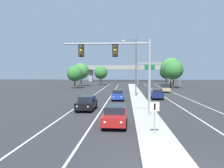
# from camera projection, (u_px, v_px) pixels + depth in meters

# --- Properties ---
(median_island) EXTENTS (2.40, 110.00, 0.15)m
(median_island) POSITION_uv_depth(u_px,v_px,m) (142.00, 107.00, 27.77)
(median_island) COLOR #9E9B93
(median_island) RESTS_ON ground
(lane_stripe_oncoming_center) EXTENTS (0.14, 100.00, 0.01)m
(lane_stripe_oncoming_center) POSITION_uv_depth(u_px,v_px,m) (108.00, 100.00, 35.04)
(lane_stripe_oncoming_center) COLOR silver
(lane_stripe_oncoming_center) RESTS_ON ground
(lane_stripe_receding_center) EXTENTS (0.14, 100.00, 0.01)m
(lane_stripe_receding_center) POSITION_uv_depth(u_px,v_px,m) (171.00, 101.00, 34.46)
(lane_stripe_receding_center) COLOR silver
(lane_stripe_receding_center) RESTS_ON ground
(edge_stripe_left) EXTENTS (0.14, 100.00, 0.01)m
(edge_stripe_left) POSITION_uv_depth(u_px,v_px,m) (86.00, 100.00, 35.24)
(edge_stripe_left) COLOR silver
(edge_stripe_left) RESTS_ON ground
(edge_stripe_right) EXTENTS (0.14, 100.00, 0.01)m
(edge_stripe_right) POSITION_uv_depth(u_px,v_px,m) (193.00, 101.00, 34.26)
(edge_stripe_right) COLOR silver
(edge_stripe_right) RESTS_ON ground
(overhead_signal_mast) EXTENTS (8.19, 0.44, 7.20)m
(overhead_signal_mast) POSITION_uv_depth(u_px,v_px,m) (122.00, 61.00, 21.80)
(overhead_signal_mast) COLOR gray
(overhead_signal_mast) RESTS_ON median_island
(median_sign_post) EXTENTS (0.60, 0.10, 2.20)m
(median_sign_post) POSITION_uv_depth(u_px,v_px,m) (155.00, 113.00, 15.20)
(median_sign_post) COLOR gray
(median_sign_post) RESTS_ON median_island
(street_lamp_median) EXTENTS (2.58, 0.28, 10.00)m
(street_lamp_median) POSITION_uv_depth(u_px,v_px,m) (135.00, 64.00, 40.57)
(street_lamp_median) COLOR #4C4C51
(street_lamp_median) RESTS_ON median_island
(car_oncoming_red) EXTENTS (1.89, 4.50, 1.58)m
(car_oncoming_red) POSITION_uv_depth(u_px,v_px,m) (115.00, 115.00, 18.48)
(car_oncoming_red) COLOR maroon
(car_oncoming_red) RESTS_ON ground
(car_oncoming_black) EXTENTS (1.93, 4.51, 1.58)m
(car_oncoming_black) POSITION_uv_depth(u_px,v_px,m) (87.00, 103.00, 26.02)
(car_oncoming_black) COLOR black
(car_oncoming_black) RESTS_ON ground
(car_oncoming_blue) EXTENTS (1.84, 4.48, 1.58)m
(car_oncoming_blue) POSITION_uv_depth(u_px,v_px,m) (118.00, 95.00, 35.55)
(car_oncoming_blue) COLOR navy
(car_oncoming_blue) RESTS_ON ground
(car_receding_navy) EXTENTS (1.87, 4.49, 1.58)m
(car_receding_navy) POSITION_uv_depth(u_px,v_px,m) (157.00, 94.00, 37.25)
(car_receding_navy) COLOR #141E4C
(car_receding_navy) RESTS_ON ground
(car_receding_tan) EXTENTS (1.83, 4.47, 1.58)m
(car_receding_tan) POSITION_uv_depth(u_px,v_px,m) (165.00, 88.00, 49.95)
(car_receding_tan) COLOR tan
(car_receding_tan) RESTS_ON ground
(highway_sign_gantry) EXTENTS (13.28, 0.42, 7.50)m
(highway_sign_gantry) POSITION_uv_depth(u_px,v_px,m) (159.00, 66.00, 72.07)
(highway_sign_gantry) COLOR gray
(highway_sign_gantry) RESTS_ON ground
(overpass_bridge) EXTENTS (42.40, 6.40, 7.65)m
(overpass_bridge) POSITION_uv_depth(u_px,v_px,m) (130.00, 69.00, 111.76)
(overpass_bridge) COLOR gray
(overpass_bridge) RESTS_ON ground
(tree_far_right_c) EXTENTS (5.75, 5.75, 8.32)m
(tree_far_right_c) POSITION_uv_depth(u_px,v_px,m) (171.00, 68.00, 64.07)
(tree_far_right_c) COLOR #4C3823
(tree_far_right_c) RESTS_ON ground
(tree_far_left_c) EXTENTS (4.98, 4.98, 7.20)m
(tree_far_left_c) POSITION_uv_depth(u_px,v_px,m) (81.00, 71.00, 72.32)
(tree_far_left_c) COLOR #4C3823
(tree_far_left_c) RESTS_ON ground
(tree_far_left_a) EXTENTS (4.20, 4.20, 6.08)m
(tree_far_left_a) POSITION_uv_depth(u_px,v_px,m) (75.00, 74.00, 61.83)
(tree_far_left_a) COLOR #4C3823
(tree_far_left_a) RESTS_ON ground
(tree_far_left_b) EXTENTS (4.48, 4.48, 6.48)m
(tree_far_left_b) POSITION_uv_depth(u_px,v_px,m) (101.00, 73.00, 79.03)
(tree_far_left_b) COLOR #4C3823
(tree_far_left_b) RESTS_ON ground
(tree_far_right_a) EXTENTS (4.64, 4.64, 6.72)m
(tree_far_right_a) POSITION_uv_depth(u_px,v_px,m) (166.00, 72.00, 81.07)
(tree_far_right_a) COLOR #4C3823
(tree_far_right_a) RESTS_ON ground
(tree_far_right_b) EXTENTS (5.28, 5.28, 7.64)m
(tree_far_right_b) POSITION_uv_depth(u_px,v_px,m) (173.00, 70.00, 61.97)
(tree_far_right_b) COLOR #4C3823
(tree_far_right_b) RESTS_ON ground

